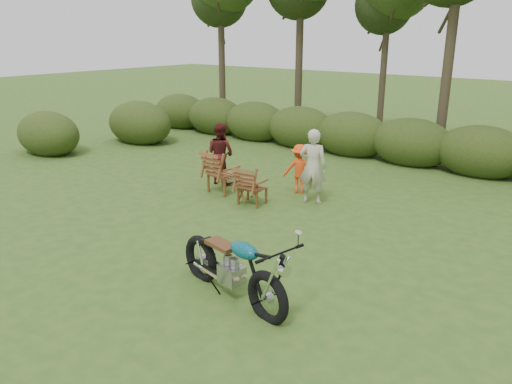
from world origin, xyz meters
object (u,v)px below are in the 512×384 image
Objects in this scene: adult_a at (312,203)px; child at (299,192)px; cup at (247,179)px; adult_b at (221,183)px; motorcycle at (232,296)px; side_table at (248,192)px; lawn_chair_left at (224,192)px; lawn_chair_right at (252,204)px.

adult_a reaches higher than child.
adult_b is at bearing 151.90° from cup.
motorcycle is 5.34m from child.
child is (-0.66, 0.47, 0.00)m from adult_a.
lawn_chair_left is at bearing 165.09° from side_table.
side_table is (1.00, -0.27, 0.27)m from lawn_chair_left.
adult_b is at bearing -32.44° from lawn_chair_right.
cup is (-2.55, 3.55, 0.59)m from motorcycle.
motorcycle is 6.00m from adult_b.
lawn_chair_right is 0.76× the size of child.
motorcycle is at bearing 117.34° from lawn_chair_right.
adult_a is at bearing -144.91° from lawn_chair_right.
lawn_chair_right is 0.53× the size of adult_a.
lawn_chair_right is at bearing 24.50° from adult_a.
motorcycle is 2.14× the size of lawn_chair_left.
side_table is (-0.13, 0.00, 0.27)m from lawn_chair_right.
motorcycle is 1.86× the size of child.
lawn_chair_left is at bearing 164.46° from cup.
adult_a reaches higher than lawn_chair_right.
adult_a is at bearing 38.42° from side_table.
adult_a is at bearing 118.53° from motorcycle.
side_table is at bearing 12.55° from cup.
adult_b is (-1.56, 0.83, -0.59)m from cup.
side_table is at bearing 137.23° from motorcycle.
adult_b reaches higher than lawn_chair_left.
child is (2.10, 0.58, 0.00)m from adult_b.
adult_a is 1.43× the size of child.
child is (-2.00, 4.95, 0.00)m from motorcycle.
child is (0.39, 1.40, 0.00)m from lawn_chair_right.
lawn_chair_left reaches higher than lawn_chair_right.
cup is 0.08× the size of adult_b.
child is at bearing 123.86° from motorcycle.
lawn_chair_left is 1.07m from side_table.
cup reaches higher than lawn_chair_left.
lawn_chair_right is 0.61m from cup.
motorcycle is at bearing -54.61° from side_table.
child is (0.52, 1.40, -0.27)m from side_table.
adult_a is at bearing 112.99° from child.
adult_a is at bearing -179.59° from adult_b.
lawn_chair_right is 7.59× the size of cup.
motorcycle is at bearing 131.34° from adult_b.
child is (1.52, 1.14, 0.00)m from lawn_chair_left.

